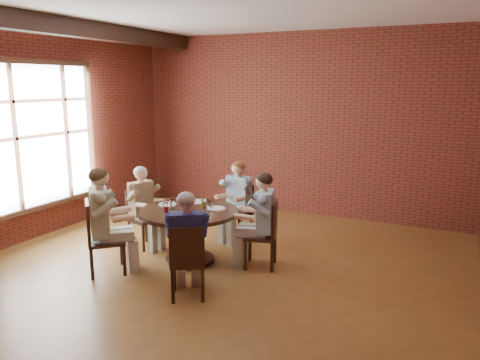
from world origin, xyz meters
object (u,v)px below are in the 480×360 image
at_px(dining_table, 189,225).
at_px(chair_a, 267,232).
at_px(diner_a, 261,221).
at_px(diner_d, 105,221).
at_px(chair_e, 187,259).
at_px(diner_e, 187,245).
at_px(smartphone, 187,220).
at_px(chair_b, 240,209).
at_px(diner_b, 237,201).
at_px(diner_c, 144,208).
at_px(chair_d, 98,235).
at_px(chair_c, 141,215).

height_order(dining_table, chair_a, chair_a).
bearing_deg(dining_table, diner_a, 15.75).
relative_size(chair_a, diner_d, 0.65).
relative_size(dining_table, chair_e, 1.53).
xyz_separation_m(diner_a, diner_e, (-0.39, -1.22, -0.02)).
relative_size(diner_d, smartphone, 9.91).
xyz_separation_m(chair_b, smartphone, (0.05, -1.63, 0.26)).
bearing_deg(diner_b, diner_d, -107.66).
bearing_deg(diner_c, chair_a, -74.81).
relative_size(chair_a, chair_b, 1.02).
distance_m(chair_e, diner_e, 0.16).
height_order(diner_a, chair_b, diner_a).
height_order(diner_d, chair_e, diner_d).
bearing_deg(diner_e, smartphone, -88.96).
xyz_separation_m(chair_d, smartphone, (1.10, 0.44, 0.23)).
xyz_separation_m(chair_b, diner_d, (-0.98, -2.00, 0.21)).
relative_size(dining_table, diner_b, 1.09).
distance_m(diner_e, smartphone, 0.63).
distance_m(chair_c, diner_e, 1.98).
distance_m(dining_table, chair_b, 1.22).
distance_m(diner_c, diner_e, 1.91).
bearing_deg(diner_a, diner_c, -104.11).
relative_size(diner_b, diner_c, 1.02).
bearing_deg(diner_a, diner_b, -153.18).
relative_size(dining_table, smartphone, 9.69).
xyz_separation_m(chair_a, chair_b, (-0.85, 0.91, -0.01)).
bearing_deg(chair_c, chair_a, -75.34).
bearing_deg(chair_b, chair_e, -70.25).
height_order(chair_a, chair_b, chair_a).
height_order(chair_b, diner_b, diner_b).
distance_m(dining_table, diner_a, 1.01).
height_order(dining_table, chair_c, chair_c).
bearing_deg(diner_b, smartphone, -78.63).
distance_m(dining_table, chair_e, 1.18).
distance_m(dining_table, chair_d, 1.21).
distance_m(chair_b, smartphone, 1.65).
height_order(dining_table, diner_c, diner_c).
bearing_deg(diner_e, diner_d, -37.52).
bearing_deg(chair_a, diner_e, -36.57).
height_order(diner_b, diner_c, diner_b).
relative_size(diner_a, chair_c, 1.47).
distance_m(diner_b, diner_e, 2.11).
relative_size(chair_b, chair_d, 0.92).
height_order(dining_table, diner_e, diner_e).
distance_m(diner_c, chair_e, 1.99).
bearing_deg(chair_d, chair_c, -36.94).
distance_m(diner_c, diner_d, 1.03).
height_order(chair_d, diner_d, diner_d).
relative_size(diner_d, chair_e, 1.56).
relative_size(diner_b, chair_c, 1.43).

